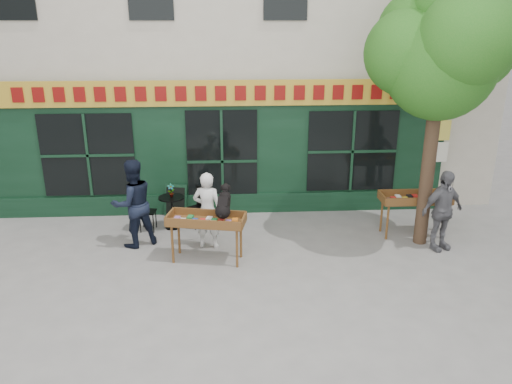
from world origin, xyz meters
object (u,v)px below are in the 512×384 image
(book_cart_center, at_px, (206,222))
(dog, at_px, (224,201))
(bistro_table, at_px, (172,206))
(book_cart_right, at_px, (415,200))
(man_left, at_px, (133,203))
(woman, at_px, (207,210))
(man_right, at_px, (442,211))

(book_cart_center, relative_size, dog, 2.66)
(dog, height_order, bistro_table, dog)
(book_cart_right, bearing_deg, bistro_table, 172.82)
(dog, xyz_separation_m, man_left, (-1.91, 0.87, -0.34))
(dog, relative_size, man_left, 0.31)
(woman, relative_size, man_left, 0.87)
(woman, distance_m, book_cart_right, 4.59)
(man_right, bearing_deg, bistro_table, 146.00)
(book_cart_center, height_order, bistro_table, book_cart_center)
(bistro_table, relative_size, man_left, 0.40)
(book_cart_center, xyz_separation_m, man_right, (4.88, 0.25, 0.04))
(dog, height_order, man_right, man_right)
(bistro_table, height_order, man_left, man_left)
(man_right, xyz_separation_m, man_left, (-6.44, 0.57, 0.09))
(book_cart_center, relative_size, man_right, 0.92)
(dog, distance_m, bistro_table, 2.27)
(book_cart_center, height_order, man_left, man_left)
(book_cart_right, xyz_separation_m, bistro_table, (-5.44, 0.72, -0.28))
(book_cart_right, relative_size, man_left, 0.79)
(woman, bearing_deg, man_left, 5.60)
(dog, relative_size, bistro_table, 0.79)
(book_cart_right, relative_size, bistro_table, 1.98)
(woman, relative_size, book_cart_right, 1.10)
(dog, relative_size, book_cart_right, 0.40)
(woman, height_order, man_left, man_left)
(woman, height_order, man_right, man_right)
(dog, bearing_deg, book_cart_center, -176.37)
(bistro_table, bearing_deg, book_cart_center, -63.34)
(dog, relative_size, woman, 0.36)
(book_cart_center, height_order, book_cart_right, same)
(book_cart_center, bearing_deg, man_left, 164.12)
(book_cart_right, distance_m, bistro_table, 5.50)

